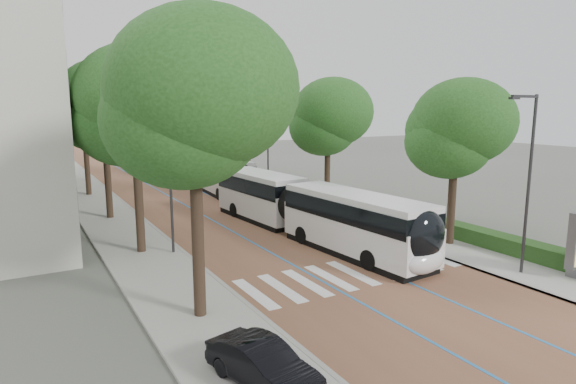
% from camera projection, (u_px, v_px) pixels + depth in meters
% --- Properties ---
extents(ground, '(160.00, 160.00, 0.00)m').
position_uv_depth(ground, '(362.00, 281.00, 21.26)').
color(ground, '#51544C').
rests_on(ground, ground).
extents(road, '(11.00, 140.00, 0.02)m').
position_uv_depth(road, '(144.00, 173.00, 55.39)').
color(road, brown).
rests_on(road, ground).
extents(sidewalk_left, '(4.00, 140.00, 0.12)m').
position_uv_depth(sidewalk_left, '(73.00, 177.00, 51.70)').
color(sidewalk_left, '#9D9B94').
rests_on(sidewalk_left, ground).
extents(sidewalk_right, '(4.00, 140.00, 0.12)m').
position_uv_depth(sidewalk_right, '(205.00, 169.00, 59.06)').
color(sidewalk_right, '#9D9B94').
rests_on(sidewalk_right, ground).
extents(kerb_left, '(0.20, 140.00, 0.14)m').
position_uv_depth(kerb_left, '(92.00, 176.00, 52.63)').
color(kerb_left, gray).
rests_on(kerb_left, ground).
extents(kerb_right, '(0.20, 140.00, 0.14)m').
position_uv_depth(kerb_right, '(191.00, 170.00, 58.13)').
color(kerb_right, gray).
rests_on(kerb_right, ground).
extents(zebra_crossing, '(10.55, 3.60, 0.01)m').
position_uv_depth(zebra_crossing, '(352.00, 273.00, 22.21)').
color(zebra_crossing, silver).
rests_on(zebra_crossing, ground).
extents(lane_line_left, '(0.12, 126.00, 0.01)m').
position_uv_depth(lane_line_left, '(129.00, 174.00, 54.60)').
color(lane_line_left, '#226CAE').
rests_on(lane_line_left, road).
extents(lane_line_right, '(0.12, 126.00, 0.01)m').
position_uv_depth(lane_line_right, '(158.00, 172.00, 56.17)').
color(lane_line_right, '#226CAE').
rests_on(lane_line_right, road).
extents(hedge, '(1.20, 14.00, 0.80)m').
position_uv_depth(hedge, '(497.00, 241.00, 25.64)').
color(hedge, '#1A3B14').
rests_on(hedge, sidewalk_right).
extents(streetlight_near, '(1.82, 0.20, 8.00)m').
position_uv_depth(streetlight_near, '(527.00, 171.00, 21.11)').
color(streetlight_near, '#2B2B2D').
rests_on(streetlight_near, sidewalk_right).
extents(streetlight_far, '(1.82, 0.20, 8.00)m').
position_uv_depth(streetlight_far, '(266.00, 138.00, 42.44)').
color(streetlight_far, '#2B2B2D').
rests_on(streetlight_far, sidewalk_right).
extents(lamp_post_left, '(0.14, 0.14, 8.00)m').
position_uv_depth(lamp_post_left, '(170.00, 176.00, 24.37)').
color(lamp_post_left, '#2B2B2D').
rests_on(lamp_post_left, sidewalk_left).
extents(trees_left, '(6.49, 61.21, 10.37)m').
position_uv_depth(trees_left, '(93.00, 113.00, 35.61)').
color(trees_left, black).
rests_on(trees_left, ground).
extents(trees_right, '(6.03, 47.38, 9.16)m').
position_uv_depth(trees_right, '(280.00, 122.00, 42.22)').
color(trees_right, black).
rests_on(trees_right, ground).
extents(lead_bus, '(3.87, 18.53, 3.20)m').
position_uv_depth(lead_bus, '(311.00, 211.00, 27.95)').
color(lead_bus, black).
rests_on(lead_bus, ground).
extents(bus_queued_0, '(3.17, 12.51, 3.20)m').
position_uv_depth(bus_queued_0, '(220.00, 175.00, 42.58)').
color(bus_queued_0, silver).
rests_on(bus_queued_0, ground).
extents(bus_queued_1, '(3.29, 12.53, 3.20)m').
position_uv_depth(bus_queued_1, '(169.00, 162.00, 52.74)').
color(bus_queued_1, silver).
rests_on(bus_queued_1, ground).
extents(parked_car, '(2.15, 3.89, 1.21)m').
position_uv_depth(parked_car, '(263.00, 365.00, 12.99)').
color(parked_car, black).
rests_on(parked_car, sidewalk_left).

